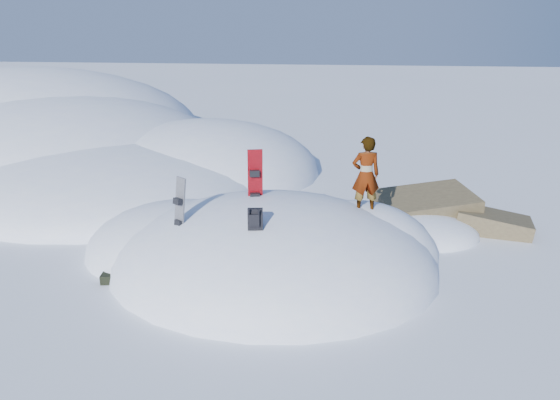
# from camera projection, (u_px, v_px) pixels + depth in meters

# --- Properties ---
(ground) EXTENTS (120.00, 120.00, 0.00)m
(ground) POSITION_uv_depth(u_px,v_px,m) (273.00, 267.00, 11.76)
(ground) COLOR white
(ground) RESTS_ON ground
(snow_mound) EXTENTS (8.00, 6.00, 3.00)m
(snow_mound) POSITION_uv_depth(u_px,v_px,m) (267.00, 262.00, 12.01)
(snow_mound) COLOR white
(snow_mound) RESTS_ON ground
(snow_ridge) EXTENTS (21.50, 18.50, 6.40)m
(snow_ridge) POSITION_uv_depth(u_px,v_px,m) (56.00, 152.00, 22.35)
(snow_ridge) COLOR white
(snow_ridge) RESTS_ON ground
(rock_outcrop) EXTENTS (4.68, 4.41, 1.68)m
(rock_outcrop) POSITION_uv_depth(u_px,v_px,m) (431.00, 226.00, 14.12)
(rock_outcrop) COLOR brown
(rock_outcrop) RESTS_ON ground
(snowboard_red) EXTENTS (0.34, 0.26, 1.71)m
(snowboard_red) POSITION_uv_depth(u_px,v_px,m) (255.00, 187.00, 11.71)
(snowboard_red) COLOR red
(snowboard_red) RESTS_ON snow_mound
(snowboard_dark) EXTENTS (0.36, 0.35, 1.51)m
(snowboard_dark) POSITION_uv_depth(u_px,v_px,m) (179.00, 214.00, 10.80)
(snowboard_dark) COLOR black
(snowboard_dark) RESTS_ON snow_mound
(backpack) EXTENTS (0.32, 0.36, 0.47)m
(backpack) POSITION_uv_depth(u_px,v_px,m) (255.00, 219.00, 10.16)
(backpack) COLOR black
(backpack) RESTS_ON snow_mound
(gear_pile) EXTENTS (0.89, 0.68, 0.24)m
(gear_pile) POSITION_uv_depth(u_px,v_px,m) (123.00, 275.00, 11.15)
(gear_pile) COLOR black
(gear_pile) RESTS_ON ground
(person) EXTENTS (0.68, 0.53, 1.65)m
(person) POSITION_uv_depth(u_px,v_px,m) (366.00, 175.00, 11.48)
(person) COLOR slate
(person) RESTS_ON snow_mound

